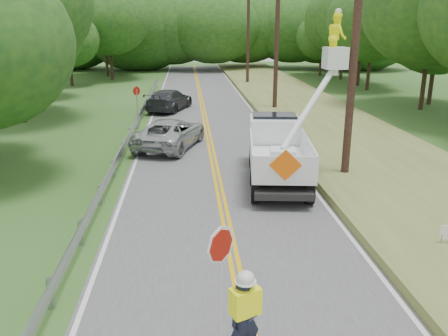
{
  "coord_description": "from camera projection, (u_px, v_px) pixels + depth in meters",
  "views": [
    {
      "loc": [
        -1.1,
        -7.84,
        5.81
      ],
      "look_at": [
        0.0,
        6.0,
        1.5
      ],
      "focal_mm": 37.02,
      "sensor_mm": 36.0,
      "label": 1
    }
  ],
  "objects": [
    {
      "name": "utility_poles",
      "position": [
        302.0,
        36.0,
        24.28
      ],
      "size": [
        1.6,
        43.3,
        10.0
      ],
      "color": "black",
      "rests_on": "ground"
    },
    {
      "name": "suv_silver",
      "position": [
        170.0,
        133.0,
        22.65
      ],
      "size": [
        3.88,
        5.65,
        1.44
      ],
      "primitive_type": "imported",
      "rotation": [
        0.0,
        0.0,
        2.82
      ],
      "color": "#AEB2B6",
      "rests_on": "road"
    },
    {
      "name": "bucket_truck",
      "position": [
        281.0,
        140.0,
        18.27
      ],
      "size": [
        3.79,
        6.45,
        6.23
      ],
      "color": "black",
      "rests_on": "road"
    },
    {
      "name": "suv_darkgrey",
      "position": [
        169.0,
        100.0,
        32.56
      ],
      "size": [
        3.59,
        5.46,
        1.47
      ],
      "primitive_type": "imported",
      "rotation": [
        0.0,
        0.0,
        2.81
      ],
      "color": "#313438",
      "rests_on": "road"
    },
    {
      "name": "treeline_right",
      "position": [
        419.0,
        20.0,
        33.53
      ],
      "size": [
        10.54,
        54.06,
        11.26
      ],
      "color": "#332319",
      "rests_on": "ground"
    },
    {
      "name": "ground",
      "position": [
        248.0,
        327.0,
        9.27
      ],
      "size": [
        140.0,
        140.0,
        0.0
      ],
      "primitive_type": "plane",
      "color": "#2C4F18",
      "rests_on": "ground"
    },
    {
      "name": "tall_grass_verge",
      "position": [
        353.0,
        143.0,
        23.09
      ],
      "size": [
        7.0,
        96.0,
        0.3
      ],
      "primitive_type": "cube",
      "color": "#5E6530",
      "rests_on": "ground"
    },
    {
      "name": "stop_sign_permanent",
      "position": [
        137.0,
        101.0,
        26.46
      ],
      "size": [
        0.38,
        0.39,
        2.47
      ],
      "color": "#929599",
      "rests_on": "ground"
    },
    {
      "name": "road",
      "position": [
        211.0,
        149.0,
        22.59
      ],
      "size": [
        7.2,
        96.0,
        0.03
      ],
      "color": "#4C4C4E",
      "rests_on": "ground"
    },
    {
      "name": "flagger",
      "position": [
        244.0,
        313.0,
        8.07
      ],
      "size": [
        1.03,
        0.68,
        2.7
      ],
      "color": "#191E33",
      "rests_on": "road"
    },
    {
      "name": "guardrail",
      "position": [
        130.0,
        135.0,
        22.99
      ],
      "size": [
        0.18,
        48.0,
        0.77
      ],
      "color": "#929599",
      "rests_on": "ground"
    },
    {
      "name": "treeline_left",
      "position": [
        59.0,
        22.0,
        34.6
      ],
      "size": [
        11.24,
        56.06,
        11.45
      ],
      "color": "#332319",
      "rests_on": "ground"
    },
    {
      "name": "treeline_horizon",
      "position": [
        197.0,
        27.0,
        61.14
      ],
      "size": [
        57.54,
        15.4,
        11.65
      ],
      "color": "#17431A",
      "rests_on": "ground"
    }
  ]
}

